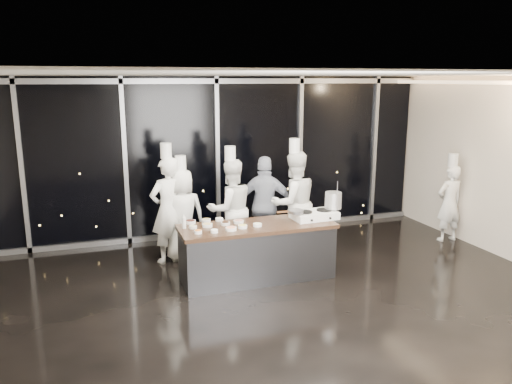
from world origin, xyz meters
The scene contains 15 objects.
ground centered at (0.00, 0.00, 0.00)m, with size 9.00×9.00×0.00m, color black.
room_shell centered at (0.18, 0.00, 2.25)m, with size 9.02×7.02×3.21m.
window_wall centered at (0.00, 3.43, 1.60)m, with size 8.90×0.11×3.20m.
demo_counter centered at (0.00, 0.90, 0.45)m, with size 2.46×0.86×0.90m.
stove centered at (1.00, 0.93, 0.96)m, with size 0.74×0.49×0.14m.
frying_pan centered at (0.64, 0.89, 1.06)m, with size 0.46×0.27×0.04m.
stock_pot centered at (1.35, 0.95, 1.18)m, with size 0.27×0.27×0.27m, color silver.
prep_bowls centered at (-0.59, 1.00, 0.93)m, with size 1.11×0.74×0.05m.
squeeze_bottle centered at (-1.13, 1.06, 1.01)m, with size 0.06×0.06×0.23m.
chef_far_left centered at (-1.21, 2.12, 0.95)m, with size 0.79×0.66×2.09m.
chef_left centered at (-0.96, 2.16, 0.83)m, with size 0.84×0.58×1.86m.
chef_center centered at (-0.13, 1.98, 0.90)m, with size 0.94×0.77×2.01m.
guest centered at (0.53, 1.99, 0.90)m, with size 1.14×0.83×1.80m.
chef_right centered at (1.02, 1.84, 0.95)m, with size 0.98×0.79×2.12m.
chef_side centered at (4.20, 1.54, 0.78)m, with size 0.56×0.38×1.75m.
Camera 1 is at (-2.41, -6.25, 3.14)m, focal length 35.00 mm.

